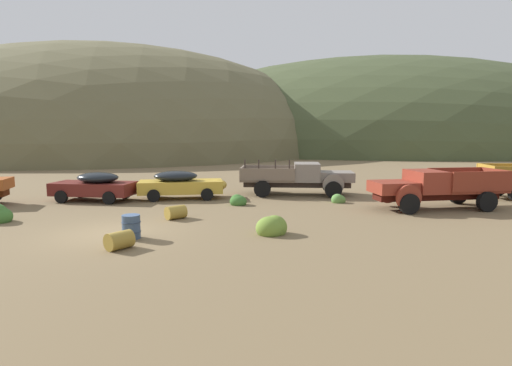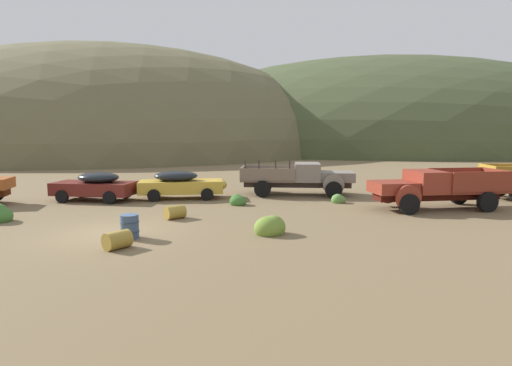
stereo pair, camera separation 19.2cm
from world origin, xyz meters
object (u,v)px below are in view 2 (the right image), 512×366
(oil_drum_foreground, at_px, (117,240))
(car_faded_yellow, at_px, (184,184))
(truck_primer_gray, at_px, (305,178))
(oil_drum_by_truck, at_px, (130,226))
(car_oxblood, at_px, (92,186))
(truck_rust_red, at_px, (430,188))
(oil_drum_spare, at_px, (175,212))

(oil_drum_foreground, bearing_deg, car_faded_yellow, 91.84)
(truck_primer_gray, relative_size, oil_drum_by_truck, 7.75)
(car_faded_yellow, bearing_deg, car_oxblood, -179.60)
(truck_rust_red, distance_m, oil_drum_spare, 12.17)
(truck_rust_red, bearing_deg, car_faded_yellow, -23.01)
(car_oxblood, bearing_deg, truck_primer_gray, -161.59)
(oil_drum_by_truck, relative_size, oil_drum_spare, 0.85)
(car_faded_yellow, bearing_deg, oil_drum_by_truck, -100.72)
(oil_drum_foreground, relative_size, oil_drum_spare, 1.01)
(car_oxblood, relative_size, car_faded_yellow, 0.92)
(car_faded_yellow, xyz_separation_m, truck_primer_gray, (6.86, 1.88, 0.19))
(truck_primer_gray, bearing_deg, oil_drum_by_truck, -121.85)
(car_faded_yellow, distance_m, truck_rust_red, 12.90)
(truck_primer_gray, distance_m, oil_drum_by_truck, 12.48)
(car_oxblood, height_order, oil_drum_by_truck, car_oxblood)
(truck_rust_red, relative_size, oil_drum_spare, 6.73)
(oil_drum_by_truck, xyz_separation_m, oil_drum_spare, (0.73, 3.33, -0.14))
(car_oxblood, relative_size, oil_drum_spare, 4.68)
(oil_drum_by_truck, bearing_deg, car_faded_yellow, 91.46)
(oil_drum_foreground, distance_m, oil_drum_spare, 4.71)
(car_faded_yellow, height_order, oil_drum_spare, car_faded_yellow)
(car_oxblood, bearing_deg, oil_drum_foreground, 124.05)
(car_faded_yellow, xyz_separation_m, truck_rust_red, (12.70, -2.25, 0.22))
(car_faded_yellow, relative_size, truck_primer_gray, 0.77)
(truck_rust_red, bearing_deg, oil_drum_spare, 1.77)
(car_faded_yellow, height_order, truck_primer_gray, truck_primer_gray)
(truck_primer_gray, height_order, oil_drum_by_truck, truck_primer_gray)
(car_oxblood, xyz_separation_m, truck_primer_gray, (11.66, 2.95, 0.19))
(oil_drum_by_truck, bearing_deg, truck_primer_gray, 57.81)
(oil_drum_foreground, xyz_separation_m, oil_drum_spare, (0.63, 4.67, -0.00))
(truck_primer_gray, bearing_deg, truck_rust_red, -34.89)
(truck_primer_gray, relative_size, truck_rust_red, 0.98)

